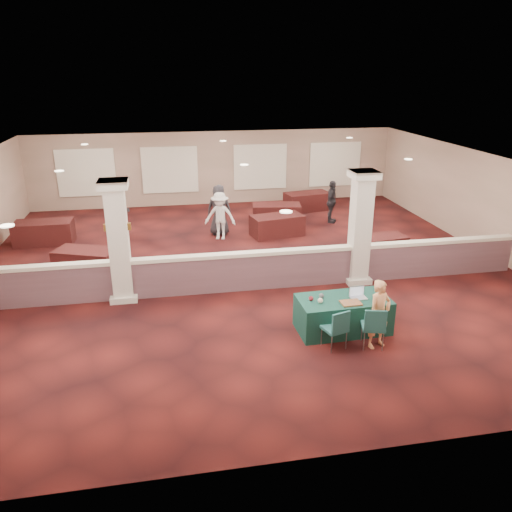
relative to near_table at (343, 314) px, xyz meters
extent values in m
plane|color=#4A1412|center=(-1.62, 4.16, -0.40)|extent=(16.00, 16.00, 0.00)
cube|color=#856E5C|center=(-1.62, 12.16, 1.20)|extent=(16.00, 0.04, 3.20)
cube|color=#856E5C|center=(-1.62, -3.84, 1.20)|extent=(16.00, 0.04, 3.20)
cube|color=#856E5C|center=(6.38, 4.16, 1.20)|extent=(0.04, 16.00, 3.20)
cube|color=white|center=(-1.62, 4.16, 2.80)|extent=(16.00, 16.00, 0.02)
cube|color=brown|center=(-1.62, 2.66, 0.10)|extent=(15.60, 0.20, 1.00)
cube|color=silver|center=(-1.62, 2.66, 0.65)|extent=(15.60, 0.28, 0.10)
cube|color=silver|center=(-5.12, 2.66, 1.20)|extent=(0.50, 0.50, 3.20)
cube|color=silver|center=(-5.12, 2.66, -0.32)|extent=(0.70, 0.70, 0.16)
cube|color=silver|center=(-5.12, 2.66, 2.70)|extent=(0.72, 0.72, 0.20)
cube|color=silver|center=(1.38, 2.66, 1.20)|extent=(0.50, 0.50, 3.20)
cube|color=silver|center=(1.38, 2.66, -0.32)|extent=(0.70, 0.70, 0.16)
cube|color=silver|center=(1.38, 2.66, 2.70)|extent=(0.72, 0.72, 0.20)
cylinder|color=brown|center=(-5.40, 2.66, 1.60)|extent=(0.12, 0.12, 0.18)
cylinder|color=white|center=(-5.40, 2.66, 1.60)|extent=(0.09, 0.09, 0.10)
cylinder|color=brown|center=(-4.84, 2.66, 1.60)|extent=(0.12, 0.12, 0.18)
cylinder|color=white|center=(-4.84, 2.66, 1.60)|extent=(0.09, 0.09, 0.10)
cube|color=#0F3A30|center=(0.00, 0.00, 0.00)|extent=(2.13, 1.11, 0.81)
cube|color=#1F565A|center=(0.40, -0.80, 0.07)|extent=(0.60, 0.60, 0.06)
cube|color=#1F565A|center=(0.34, -1.02, 0.34)|extent=(0.46, 0.17, 0.47)
cylinder|color=slate|center=(0.15, -0.95, -0.18)|extent=(0.03, 0.03, 0.45)
cylinder|color=slate|center=(0.54, -1.05, -0.18)|extent=(0.03, 0.03, 0.45)
cylinder|color=slate|center=(0.26, -0.56, -0.18)|extent=(0.03, 0.03, 0.45)
cylinder|color=slate|center=(0.65, -0.66, -0.18)|extent=(0.03, 0.03, 0.45)
cube|color=#1F565A|center=(-0.45, -0.70, 0.05)|extent=(0.58, 0.58, 0.06)
cube|color=#1F565A|center=(-0.38, -0.90, 0.31)|extent=(0.44, 0.18, 0.45)
cylinder|color=slate|center=(-0.57, -0.94, -0.19)|extent=(0.03, 0.03, 0.43)
cylinder|color=slate|center=(-0.21, -0.83, -0.19)|extent=(0.03, 0.03, 0.43)
cylinder|color=slate|center=(-0.69, -0.57, -0.19)|extent=(0.03, 0.03, 0.43)
cylinder|color=slate|center=(-0.32, -0.46, -0.19)|extent=(0.03, 0.03, 0.43)
imported|color=#FFB46E|center=(0.50, -0.83, 0.38)|extent=(0.65, 0.54, 1.56)
cube|color=black|center=(-6.32, 4.72, -0.04)|extent=(2.00, 1.49, 0.73)
cube|color=black|center=(0.05, 7.16, -0.03)|extent=(2.00, 1.27, 0.75)
cube|color=black|center=(2.85, 4.46, -0.06)|extent=(1.76, 1.02, 0.68)
cube|color=black|center=(-8.12, 7.77, -0.01)|extent=(1.95, 0.99, 0.79)
cube|color=black|center=(0.38, 8.69, -0.03)|extent=(1.99, 1.22, 0.75)
cube|color=black|center=(2.09, 10.34, -0.02)|extent=(2.01, 1.25, 0.76)
imported|color=black|center=(-5.60, 8.16, 0.47)|extent=(0.88, 0.55, 1.74)
imported|color=beige|center=(-2.03, 7.16, 0.44)|extent=(1.19, 0.81, 1.70)
imported|color=black|center=(2.51, 8.39, 0.43)|extent=(0.89, 1.08, 1.67)
imported|color=black|center=(-2.00, 7.66, 0.52)|extent=(0.98, 0.64, 1.85)
cube|color=silver|center=(0.33, -0.05, 0.41)|extent=(0.37, 0.27, 0.02)
cube|color=silver|center=(0.33, 0.08, 0.55)|extent=(0.37, 0.02, 0.24)
cube|color=#ACB6CE|center=(0.33, 0.07, 0.53)|extent=(0.33, 0.01, 0.21)
cube|color=#B25C1C|center=(0.06, -0.27, 0.42)|extent=(0.45, 0.34, 0.03)
sphere|color=beige|center=(-0.60, -0.13, 0.46)|extent=(0.12, 0.12, 0.12)
sphere|color=maroon|center=(-0.78, 0.03, 0.46)|extent=(0.11, 0.11, 0.11)
sphere|color=#505055|center=(-0.50, 0.12, 0.46)|extent=(0.12, 0.12, 0.12)
cube|color=red|center=(0.73, -0.29, 0.41)|extent=(0.13, 0.04, 0.01)
camera|label=1|loc=(-3.86, -9.80, 5.36)|focal=35.00mm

